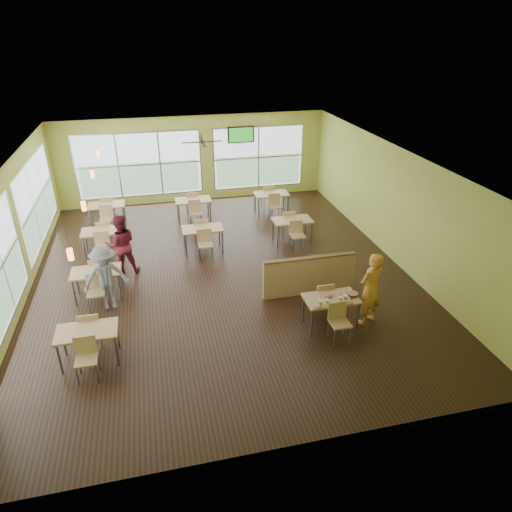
% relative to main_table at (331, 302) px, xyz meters
% --- Properties ---
extents(room, '(12.00, 12.04, 3.20)m').
position_rel_main_table_xyz_m(room, '(-2.00, 3.00, 0.97)').
color(room, black).
rests_on(room, ground).
extents(window_bays, '(9.24, 10.24, 2.38)m').
position_rel_main_table_xyz_m(window_bays, '(-4.65, 6.08, 0.85)').
color(window_bays, white).
rests_on(window_bays, room).
extents(main_table, '(1.22, 1.52, 0.87)m').
position_rel_main_table_xyz_m(main_table, '(0.00, 0.00, 0.00)').
color(main_table, tan).
rests_on(main_table, floor).
extents(half_wall_divider, '(2.40, 0.14, 1.04)m').
position_rel_main_table_xyz_m(half_wall_divider, '(0.00, 1.45, -0.11)').
color(half_wall_divider, tan).
rests_on(half_wall_divider, floor).
extents(dining_tables, '(6.92, 8.72, 0.87)m').
position_rel_main_table_xyz_m(dining_tables, '(-3.05, 4.71, -0.00)').
color(dining_tables, tan).
rests_on(dining_tables, floor).
extents(pendant_lights, '(0.11, 7.31, 0.86)m').
position_rel_main_table_xyz_m(pendant_lights, '(-5.20, 3.68, 1.82)').
color(pendant_lights, '#2D2119').
rests_on(pendant_lights, ceiling).
extents(ceiling_fan, '(1.25, 1.25, 0.29)m').
position_rel_main_table_xyz_m(ceiling_fan, '(-2.00, 6.00, 2.32)').
color(ceiling_fan, '#2D2119').
rests_on(ceiling_fan, ceiling).
extents(tv_backwall, '(1.00, 0.07, 0.60)m').
position_rel_main_table_xyz_m(tv_backwall, '(-0.20, 8.90, 1.82)').
color(tv_backwall, black).
rests_on(tv_backwall, wall_back).
extents(man_plaid, '(0.76, 0.64, 1.77)m').
position_rel_main_table_xyz_m(man_plaid, '(0.90, -0.05, 0.25)').
color(man_plaid, '#D85518').
rests_on(man_plaid, floor).
extents(patron_maroon, '(0.91, 0.75, 1.71)m').
position_rel_main_table_xyz_m(patron_maroon, '(-4.61, 3.66, 0.22)').
color(patron_maroon, maroon).
rests_on(patron_maroon, floor).
extents(patron_grey, '(1.13, 0.74, 1.65)m').
position_rel_main_table_xyz_m(patron_grey, '(-4.92, 1.95, 0.19)').
color(patron_grey, slate).
rests_on(patron_grey, floor).
extents(cup_blue, '(0.10, 0.10, 0.35)m').
position_rel_main_table_xyz_m(cup_blue, '(-0.35, -0.23, 0.19)').
color(cup_blue, white).
rests_on(cup_blue, main_table).
extents(cup_yellow, '(0.08, 0.08, 0.30)m').
position_rel_main_table_xyz_m(cup_yellow, '(-0.18, -0.22, 0.18)').
color(cup_yellow, white).
rests_on(cup_yellow, main_table).
extents(cup_red_near, '(0.08, 0.08, 0.30)m').
position_rel_main_table_xyz_m(cup_red_near, '(0.14, -0.16, 0.18)').
color(cup_red_near, white).
rests_on(cup_red_near, main_table).
extents(cup_red_far, '(0.09, 0.09, 0.34)m').
position_rel_main_table_xyz_m(cup_red_far, '(0.26, -0.15, 0.19)').
color(cup_red_far, white).
rests_on(cup_red_far, main_table).
extents(food_basket, '(0.25, 0.25, 0.06)m').
position_rel_main_table_xyz_m(food_basket, '(0.51, -0.01, 0.15)').
color(food_basket, black).
rests_on(food_basket, main_table).
extents(ketchup_cup, '(0.06, 0.06, 0.03)m').
position_rel_main_table_xyz_m(ketchup_cup, '(0.42, -0.14, 0.13)').
color(ketchup_cup, '#A21100').
rests_on(ketchup_cup, main_table).
extents(wrapper_left, '(0.15, 0.14, 0.04)m').
position_rel_main_table_xyz_m(wrapper_left, '(-0.44, -0.30, 0.14)').
color(wrapper_left, '#A67E50').
rests_on(wrapper_left, main_table).
extents(wrapper_mid, '(0.24, 0.22, 0.05)m').
position_rel_main_table_xyz_m(wrapper_mid, '(-0.04, 0.08, 0.15)').
color(wrapper_mid, '#A67E50').
rests_on(wrapper_mid, main_table).
extents(wrapper_right, '(0.15, 0.14, 0.04)m').
position_rel_main_table_xyz_m(wrapper_right, '(0.32, -0.30, 0.14)').
color(wrapper_right, '#A67E50').
rests_on(wrapper_right, main_table).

